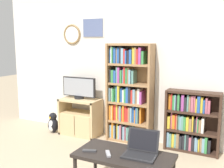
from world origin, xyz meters
TOP-DOWN VIEW (x-y plane):
  - wall_back at (-0.02, 2.13)m, footprint 5.67×0.09m
  - tv_stand at (-1.03, 1.85)m, footprint 0.74×0.43m
  - television at (-1.06, 1.89)m, footprint 0.68×0.18m
  - bookshelf_tall at (-0.11, 1.96)m, footprint 0.79×0.29m
  - bookshelf_short at (0.94, 1.98)m, footprint 0.83×0.25m
  - coffee_table at (0.48, 0.43)m, footprint 1.10×0.55m
  - laptop at (0.66, 0.50)m, footprint 0.38×0.32m
  - remote_near_laptop at (0.32, 0.35)m, footprint 0.13×0.16m
  - remote_far_from_laptop at (0.09, 0.32)m, footprint 0.17×0.10m
  - penguin_figurine at (-1.55, 1.70)m, footprint 0.21×0.19m

SIDE VIEW (x-z plane):
  - penguin_figurine at x=-1.55m, z-range -0.02..0.37m
  - tv_stand at x=-1.03m, z-range 0.00..0.68m
  - coffee_table at x=0.48m, z-range 0.19..0.66m
  - bookshelf_short at x=0.94m, z-range -0.02..0.96m
  - remote_near_laptop at x=0.32m, z-range 0.47..0.49m
  - remote_far_from_laptop at x=0.09m, z-range 0.47..0.49m
  - laptop at x=0.66m, z-range 0.40..0.68m
  - bookshelf_tall at x=-0.11m, z-range 0.01..1.71m
  - television at x=-1.06m, z-range 0.68..1.08m
  - wall_back at x=-0.02m, z-range 0.01..2.61m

